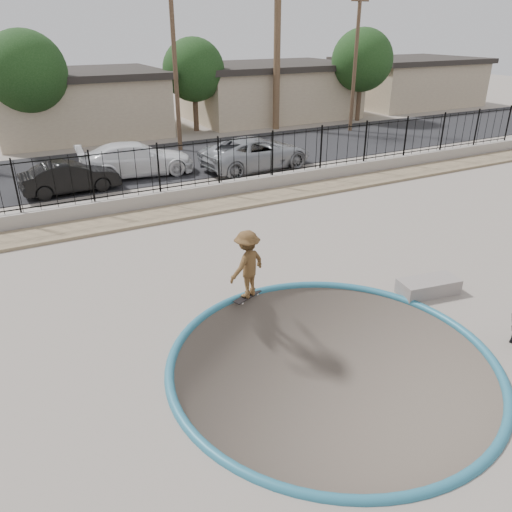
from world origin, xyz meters
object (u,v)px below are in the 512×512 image
object	(u,v)px
skateboard	(248,296)
car_d	(256,153)
concrete_ledge	(428,286)
car_b	(70,177)
skater	(247,268)
car_c	(136,159)

from	to	relation	value
skateboard	car_d	world-z (taller)	car_d
concrete_ledge	car_b	world-z (taller)	car_b
skater	concrete_ledge	xyz separation A→B (m)	(4.36, -2.00, -0.70)
skateboard	car_b	size ratio (longest dim) A/B	0.23
skater	concrete_ledge	world-z (taller)	skater
skateboard	car_d	distance (m)	12.82
concrete_ledge	skater	bearing A→B (deg)	155.34
car_b	car_c	bearing A→B (deg)	-70.99
skateboard	skater	bearing A→B (deg)	-109.17
skateboard	car_c	world-z (taller)	car_c
skateboard	car_b	bearing A→B (deg)	79.24
skater	car_b	size ratio (longest dim) A/B	0.45
car_c	car_d	distance (m)	5.72
concrete_ledge	car_d	world-z (taller)	car_d
skateboard	car_b	world-z (taller)	car_b
concrete_ledge	car_d	xyz separation A→B (m)	(1.89, 13.17, 0.61)
skater	skateboard	bearing A→B (deg)	-108.66
concrete_ledge	car_c	xyz separation A→B (m)	(-3.60, 14.77, 0.60)
car_d	car_c	bearing A→B (deg)	68.02
skateboard	concrete_ledge	distance (m)	4.79
car_b	car_c	xyz separation A→B (m)	(3.19, 1.30, 0.11)
car_c	car_d	bearing A→B (deg)	-101.22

